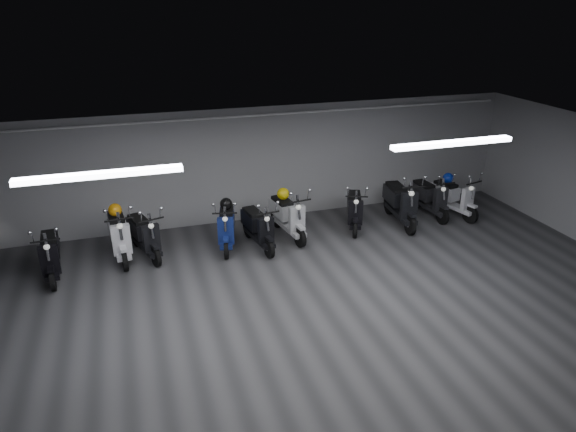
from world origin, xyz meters
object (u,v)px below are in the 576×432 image
object	(u,v)px
scooter_9	(430,192)
scooter_10	(454,192)
scooter_8	(401,196)
helmet_0	(448,178)
scooter_3	(143,228)
scooter_6	(288,210)
scooter_7	(355,204)
scooter_2	(118,228)
scooter_4	(226,220)
scooter_5	(258,221)
helmet_3	(283,194)
scooter_1	(49,248)
helmet_2	(115,210)
helmet_1	(226,204)

from	to	relation	value
scooter_9	scooter_10	world-z (taller)	scooter_9
scooter_8	helmet_0	size ratio (longest dim) A/B	7.15
scooter_8	helmet_0	xyz separation A→B (m)	(1.48, 0.31, 0.21)
scooter_8	scooter_3	bearing A→B (deg)	-174.67
scooter_6	scooter_7	xyz separation A→B (m)	(1.67, 0.00, -0.05)
scooter_2	scooter_8	size ratio (longest dim) A/B	0.96
scooter_4	scooter_8	size ratio (longest dim) A/B	0.88
scooter_3	scooter_5	size ratio (longest dim) A/B	1.02
helmet_3	scooter_8	bearing A→B (deg)	-7.03
scooter_1	scooter_7	bearing A→B (deg)	-1.23
scooter_6	scooter_8	xyz separation A→B (m)	(2.83, -0.11, 0.05)
scooter_1	scooter_10	bearing A→B (deg)	-2.40
scooter_1	scooter_10	xyz separation A→B (m)	(9.39, 0.36, 0.01)
scooter_9	helmet_2	bearing A→B (deg)	175.21
helmet_0	helmet_1	bearing A→B (deg)	-179.36
scooter_6	scooter_9	bearing A→B (deg)	-6.72
scooter_4	scooter_10	bearing A→B (deg)	13.83
scooter_7	scooter_1	bearing A→B (deg)	-154.96
scooter_9	helmet_2	xyz separation A→B (m)	(-7.53, 0.19, 0.36)
scooter_5	helmet_0	xyz separation A→B (m)	(5.11, 0.54, 0.30)
scooter_3	scooter_8	world-z (taller)	scooter_8
scooter_1	scooter_2	bearing A→B (deg)	14.45
helmet_0	helmet_2	bearing A→B (deg)	179.18
scooter_2	scooter_10	size ratio (longest dim) A/B	1.08
scooter_3	scooter_9	bearing A→B (deg)	-16.16
scooter_6	helmet_3	size ratio (longest dim) A/B	6.32
scooter_10	helmet_0	xyz separation A→B (m)	(-0.06, 0.23, 0.29)
scooter_10	helmet_3	bearing A→B (deg)	162.05
scooter_6	helmet_2	distance (m)	3.77
scooter_5	scooter_7	xyz separation A→B (m)	(2.46, 0.34, -0.01)
scooter_6	scooter_7	bearing A→B (deg)	-8.53
scooter_4	helmet_1	xyz separation A→B (m)	(0.05, 0.23, 0.29)
scooter_1	helmet_1	size ratio (longest dim) A/B	6.21
scooter_6	scooter_7	world-z (taller)	scooter_6
scooter_2	scooter_9	world-z (taller)	scooter_2
scooter_4	scooter_6	bearing A→B (deg)	16.87
scooter_3	helmet_0	xyz separation A→B (m)	(7.52, 0.22, 0.29)
scooter_2	helmet_3	world-z (taller)	scooter_2
scooter_6	scooter_9	xyz separation A→B (m)	(3.79, 0.13, -0.03)
scooter_4	helmet_1	world-z (taller)	scooter_4
scooter_1	scooter_2	xyz separation A→B (m)	(1.30, 0.45, 0.06)
scooter_1	scooter_3	size ratio (longest dim) A/B	0.99
scooter_3	scooter_6	size ratio (longest dim) A/B	0.95
scooter_2	helmet_1	bearing A→B (deg)	-3.69
helmet_2	scooter_4	bearing A→B (deg)	-10.18
scooter_1	scooter_5	size ratio (longest dim) A/B	1.01
scooter_4	scooter_10	xyz separation A→B (m)	(5.82, 0.06, 0.00)
helmet_0	scooter_7	bearing A→B (deg)	-175.70
scooter_2	scooter_4	bearing A→B (deg)	-9.50
scooter_5	scooter_10	bearing A→B (deg)	-5.60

